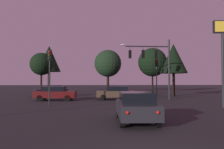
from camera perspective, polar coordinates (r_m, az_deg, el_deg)
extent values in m
plane|color=black|center=(29.68, -0.78, -5.82)|extent=(168.00, 168.00, 0.00)
cylinder|color=#232326|center=(24.60, 15.14, 1.30)|extent=(0.20, 0.20, 6.77)
cylinder|color=#232326|center=(24.21, 9.52, 7.48)|extent=(4.91, 0.15, 0.14)
ellipsoid|color=#F4EACC|center=(23.77, 2.97, 8.00)|extent=(0.56, 0.28, 0.16)
cylinder|color=#232326|center=(24.41, 11.79, 6.91)|extent=(0.05, 0.05, 0.42)
cube|color=black|center=(24.32, 11.80, 5.38)|extent=(0.30, 0.24, 0.90)
sphere|color=red|center=(24.49, 11.71, 5.99)|extent=(0.18, 0.18, 0.18)
sphere|color=#56380C|center=(24.46, 11.71, 5.34)|extent=(0.18, 0.18, 0.18)
sphere|color=#0C4219|center=(24.42, 11.72, 4.69)|extent=(0.18, 0.18, 0.18)
cylinder|color=#232326|center=(24.07, 8.38, 7.03)|extent=(0.05, 0.05, 0.41)
cube|color=black|center=(23.98, 8.38, 5.49)|extent=(0.30, 0.24, 0.90)
sphere|color=red|center=(24.15, 8.31, 6.10)|extent=(0.18, 0.18, 0.18)
sphere|color=#56380C|center=(24.11, 8.32, 5.45)|extent=(0.18, 0.18, 0.18)
sphere|color=#0C4219|center=(24.08, 8.32, 4.79)|extent=(0.18, 0.18, 0.18)
cylinder|color=#232326|center=(23.81, 4.88, 7.07)|extent=(0.05, 0.05, 0.45)
cube|color=black|center=(23.71, 4.88, 5.46)|extent=(0.30, 0.24, 0.90)
sphere|color=red|center=(23.89, 4.83, 6.09)|extent=(0.18, 0.18, 0.18)
sphere|color=#56380C|center=(23.85, 4.83, 5.42)|extent=(0.18, 0.18, 0.18)
sphere|color=#0C4219|center=(23.82, 4.83, 4.75)|extent=(0.18, 0.18, 0.18)
cylinder|color=#232326|center=(26.27, 11.94, -2.08)|extent=(0.12, 0.12, 3.86)
cube|color=black|center=(26.37, 11.91, 3.10)|extent=(0.36, 0.32, 0.90)
sphere|color=red|center=(26.27, 12.07, 3.73)|extent=(0.18, 0.18, 0.18)
sphere|color=#56380C|center=(26.25, 12.08, 3.12)|extent=(0.18, 0.18, 0.18)
sphere|color=#0C4219|center=(26.23, 12.08, 2.51)|extent=(0.18, 0.18, 0.18)
cylinder|color=#232326|center=(18.66, -16.50, -2.25)|extent=(0.12, 0.12, 3.82)
cube|color=black|center=(18.79, -16.43, 4.96)|extent=(0.32, 0.26, 0.90)
sphere|color=red|center=(18.69, -16.56, 5.86)|extent=(0.18, 0.18, 0.18)
sphere|color=#56380C|center=(18.66, -16.56, 5.01)|extent=(0.18, 0.18, 0.18)
sphere|color=#0C4219|center=(18.63, -16.57, 4.15)|extent=(0.18, 0.18, 0.18)
cube|color=#232328|center=(11.00, 6.47, -9.19)|extent=(1.94, 3.97, 0.68)
cube|color=black|center=(10.79, 6.57, -6.14)|extent=(1.64, 2.16, 0.52)
cylinder|color=black|center=(12.24, 1.73, -10.06)|extent=(0.22, 0.65, 0.64)
cylinder|color=black|center=(12.45, 9.38, -9.90)|extent=(0.22, 0.65, 0.64)
cylinder|color=black|center=(9.69, 2.71, -12.25)|extent=(0.22, 0.65, 0.64)
cylinder|color=black|center=(9.95, 12.35, -11.93)|extent=(0.22, 0.65, 0.64)
sphere|color=red|center=(8.97, 4.19, -10.24)|extent=(0.14, 0.14, 0.14)
sphere|color=red|center=(9.19, 12.31, -10.00)|extent=(0.14, 0.14, 0.14)
cube|color=#4C0F0F|center=(23.55, -14.99, -5.19)|extent=(4.39, 1.90, 0.68)
cube|color=black|center=(23.55, -15.33, -3.73)|extent=(2.39, 1.58, 0.52)
cylinder|color=black|center=(24.04, -11.23, -5.96)|extent=(0.65, 0.22, 0.64)
cylinder|color=black|center=(22.52, -11.91, -6.24)|extent=(0.65, 0.22, 0.64)
cylinder|color=black|center=(24.68, -17.81, -5.80)|extent=(0.65, 0.22, 0.64)
cylinder|color=black|center=(23.21, -18.90, -6.05)|extent=(0.65, 0.22, 0.64)
sphere|color=red|center=(24.72, -19.57, -4.76)|extent=(0.14, 0.14, 0.14)
sphere|color=red|center=(23.57, -20.50, -4.90)|extent=(0.14, 0.14, 0.14)
cube|color=#473828|center=(23.67, 1.01, -5.24)|extent=(4.31, 1.94, 0.68)
cube|color=black|center=(23.64, 1.37, -3.79)|extent=(2.35, 1.62, 0.52)
cylinder|color=black|center=(22.90, -2.44, -6.21)|extent=(0.65, 0.23, 0.64)
cylinder|color=black|center=(24.46, -2.35, -5.92)|extent=(0.65, 0.23, 0.64)
cylinder|color=black|center=(23.00, 4.59, -6.18)|extent=(0.65, 0.23, 0.64)
cylinder|color=black|center=(24.56, 4.22, -5.90)|extent=(0.65, 0.23, 0.64)
sphere|color=red|center=(23.22, 6.34, -5.05)|extent=(0.14, 0.14, 0.14)
sphere|color=red|center=(24.45, 5.97, -4.88)|extent=(0.14, 0.14, 0.14)
cube|color=black|center=(29.36, -16.37, -4.50)|extent=(4.58, 3.99, 0.68)
cube|color=black|center=(29.39, -16.09, -3.33)|extent=(2.81, 2.64, 0.52)
cylinder|color=black|center=(28.10, -18.43, -5.30)|extent=(0.64, 0.53, 0.64)
cylinder|color=black|center=(29.64, -19.53, -5.10)|extent=(0.64, 0.53, 0.64)
cylinder|color=black|center=(29.20, -13.18, -5.21)|extent=(0.64, 0.53, 0.64)
cylinder|color=black|center=(30.69, -14.50, -5.03)|extent=(0.64, 0.53, 0.64)
sphere|color=red|center=(29.66, -12.02, -4.31)|extent=(0.14, 0.14, 0.14)
sphere|color=red|center=(30.82, -13.10, -4.21)|extent=(0.14, 0.14, 0.14)
cylinder|color=#232326|center=(18.85, 27.73, 1.06)|extent=(0.20, 0.20, 5.90)
cube|color=black|center=(19.32, 27.57, 11.33)|extent=(1.42, 0.40, 1.00)
cube|color=yellow|center=(19.20, 27.75, 11.41)|extent=(1.23, 0.15, 0.84)
cylinder|color=black|center=(34.85, -18.55, -2.22)|extent=(0.29, 0.29, 3.53)
sphere|color=black|center=(34.95, -18.50, 2.71)|extent=(3.54, 3.54, 3.54)
cylinder|color=black|center=(40.76, -1.11, -2.13)|extent=(0.48, 0.48, 3.69)
sphere|color=black|center=(40.91, -1.11, 3.02)|extent=(5.21, 5.21, 5.21)
cylinder|color=black|center=(45.36, -16.67, -1.80)|extent=(0.49, 0.49, 4.05)
cone|color=black|center=(45.60, -16.61, 4.12)|extent=(4.75, 4.75, 5.35)
cylinder|color=black|center=(40.31, 10.88, -2.06)|extent=(0.31, 0.31, 3.75)
sphere|color=black|center=(40.47, 10.85, 3.26)|extent=(5.38, 5.38, 5.38)
cylinder|color=black|center=(30.37, 16.30, -2.66)|extent=(0.36, 0.36, 3.17)
cone|color=black|center=(30.53, 16.24, 4.17)|extent=(3.75, 3.75, 4.08)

